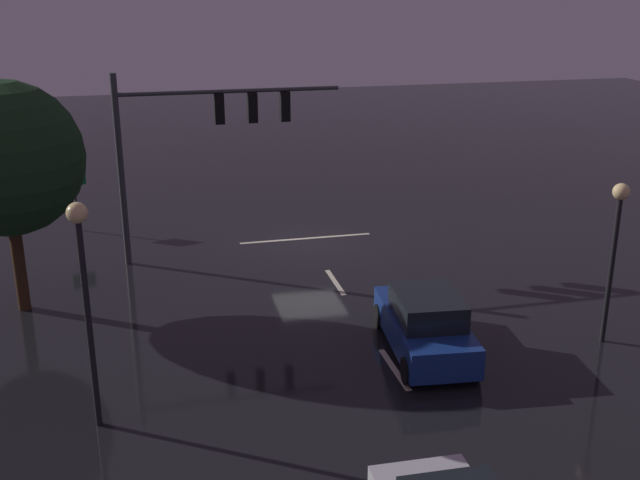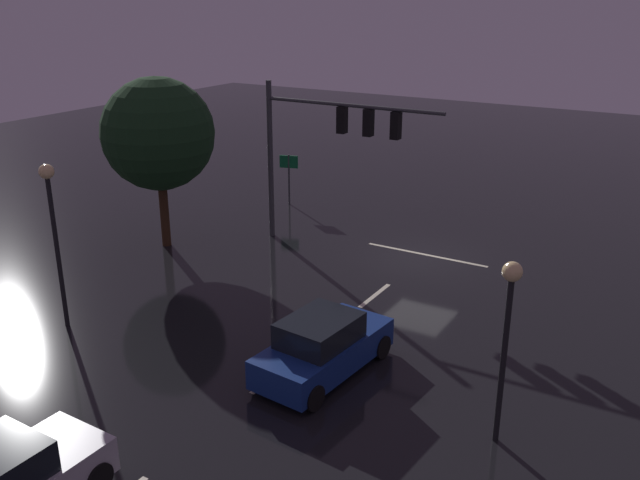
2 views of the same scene
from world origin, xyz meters
name	(u,v)px [view 1 (image 1 of 2)]	position (x,y,z in m)	size (l,w,h in m)	color
ground_plane	(309,243)	(0.00, 0.00, 0.00)	(80.00, 80.00, 0.00)	black
traffic_signal_assembly	(202,128)	(3.78, 0.68, 4.60)	(7.52, 0.47, 6.48)	#383A3D
lane_dash_far	(335,282)	(0.00, 4.00, 0.00)	(2.20, 0.16, 0.01)	beige
lane_dash_mid	(394,369)	(0.00, 10.00, 0.00)	(2.20, 0.16, 0.01)	beige
stop_bar	(306,238)	(0.00, -0.50, 0.00)	(5.00, 0.16, 0.01)	beige
car_approaching	(425,324)	(-1.06, 9.26, 0.80)	(2.25, 4.50, 1.70)	navy
street_lamp_left_kerb	(616,231)	(-6.00, 9.79, 3.16)	(0.44, 0.44, 4.43)	black
street_lamp_right_kerb	(84,274)	(7.18, 10.91, 3.58)	(0.44, 0.44, 5.13)	black
route_sign	(74,186)	(8.39, -3.49, 1.77)	(0.88, 0.32, 2.46)	#383A3D
tree_right_near	(5,159)	(9.54, 3.89, 4.57)	(4.39, 4.39, 6.78)	#382314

